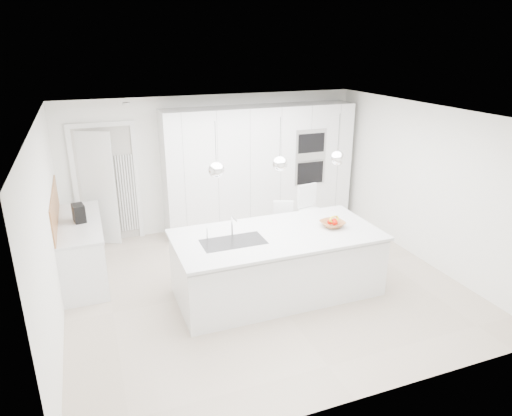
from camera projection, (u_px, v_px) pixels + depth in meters
name	position (u px, v px, depth m)	size (l,w,h in m)	color
floor	(263.00, 284.00, 6.76)	(5.50, 5.50, 0.00)	#BBA995
wall_back	(214.00, 163.00, 8.53)	(5.50, 5.50, 0.00)	white
wall_left	(49.00, 232.00, 5.42)	(5.00, 5.00, 0.00)	white
ceiling	(264.00, 114.00, 5.91)	(5.50, 5.50, 0.00)	white
tall_cabinets	(260.00, 168.00, 8.57)	(3.60, 0.60, 2.30)	white
oven_stack	(311.00, 157.00, 8.53)	(0.62, 0.04, 1.05)	#A5A5A8
doorway_frame	(107.00, 186.00, 7.93)	(1.11, 0.08, 2.13)	white
hallway_door	(92.00, 189.00, 7.81)	(0.82, 0.04, 2.00)	white
radiator	(127.00, 193.00, 8.09)	(0.32, 0.04, 1.40)	white
left_base_cabinets	(83.00, 250.00, 6.85)	(0.60, 1.80, 0.86)	white
left_worktop	(79.00, 223.00, 6.70)	(0.62, 1.82, 0.04)	silver
oak_backsplash	(55.00, 208.00, 6.51)	(0.02, 1.80, 0.50)	#AB6F3E
island_base	(278.00, 266.00, 6.39)	(2.80, 1.20, 0.86)	white
island_worktop	(277.00, 235.00, 6.28)	(2.84, 1.40, 0.04)	silver
island_sink	(233.00, 247.00, 6.04)	(0.84, 0.44, 0.18)	#3F3F42
island_tap	(232.00, 225.00, 6.15)	(0.02, 0.02, 0.30)	white
pendant_left	(216.00, 170.00, 5.60)	(0.20, 0.20, 0.20)	white
pendant_mid	(280.00, 164.00, 5.88)	(0.20, 0.20, 0.20)	white
pendant_right	(337.00, 158.00, 6.17)	(0.20, 0.20, 0.20)	white
fruit_bowl	(332.00, 224.00, 6.49)	(0.34, 0.34, 0.08)	#AB6F3E
espresso_machine	(79.00, 213.00, 6.65)	(0.16, 0.24, 0.26)	black
bar_stool_left	(286.00, 234.00, 7.27)	(0.33, 0.46, 1.01)	white
bar_stool_right	(310.00, 221.00, 7.54)	(0.39, 0.54, 1.17)	white
apple_a	(335.00, 222.00, 6.47)	(0.08, 0.08, 0.08)	#C71002
apple_b	(330.00, 222.00, 6.49)	(0.08, 0.08, 0.08)	#C71002
apple_c	(334.00, 221.00, 6.52)	(0.08, 0.08, 0.08)	#C71002
apple_extra_3	(334.00, 223.00, 6.46)	(0.08, 0.08, 0.08)	#C71002
banana_bunch	(334.00, 219.00, 6.49)	(0.20, 0.20, 0.03)	gold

